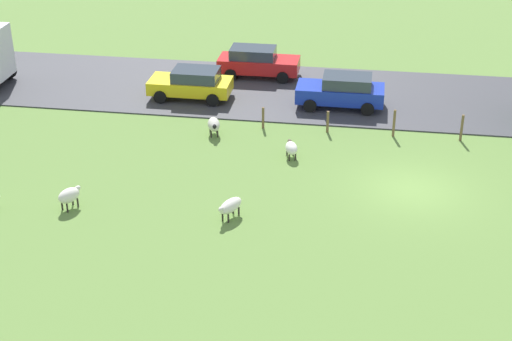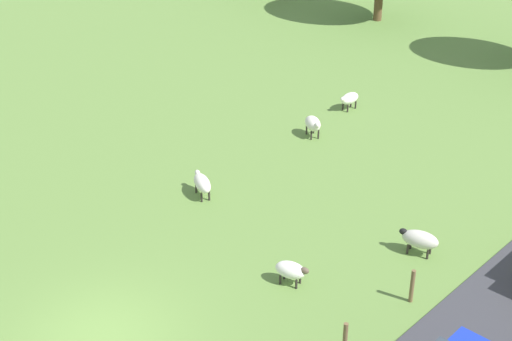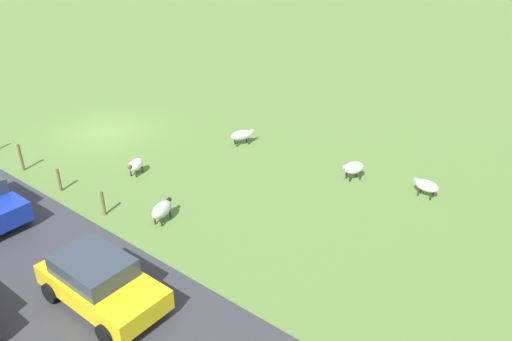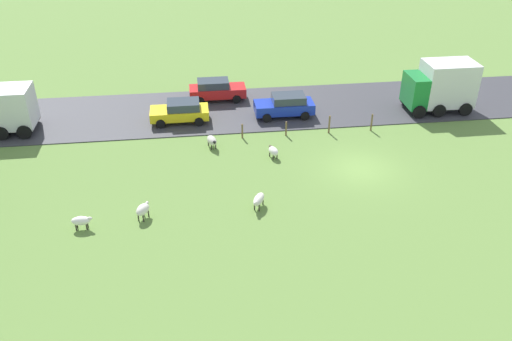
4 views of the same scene
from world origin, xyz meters
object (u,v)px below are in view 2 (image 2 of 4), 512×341
at_px(sheep_2, 349,99).
at_px(sheep_4, 313,124).
at_px(sheep_0, 202,183).
at_px(sheep_3, 420,239).
at_px(sheep_1, 291,270).

xyz_separation_m(sheep_2, sheep_4, (0.54, -3.08, 0.06)).
bearing_deg(sheep_0, sheep_3, 16.31).
bearing_deg(sheep_2, sheep_3, -41.63).
relative_size(sheep_0, sheep_3, 1.02).
bearing_deg(sheep_1, sheep_4, 125.82).
relative_size(sheep_2, sheep_4, 1.00).
xyz_separation_m(sheep_0, sheep_2, (-0.76, 9.24, -0.01)).
height_order(sheep_0, sheep_2, sheep_0).
relative_size(sheep_3, sheep_4, 1.18).
relative_size(sheep_1, sheep_3, 0.84).
relative_size(sheep_2, sheep_3, 0.85).
distance_m(sheep_1, sheep_2, 12.52).
distance_m(sheep_2, sheep_3, 10.72).
bearing_deg(sheep_2, sheep_4, -80.08).
bearing_deg(sheep_1, sheep_3, 64.12).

